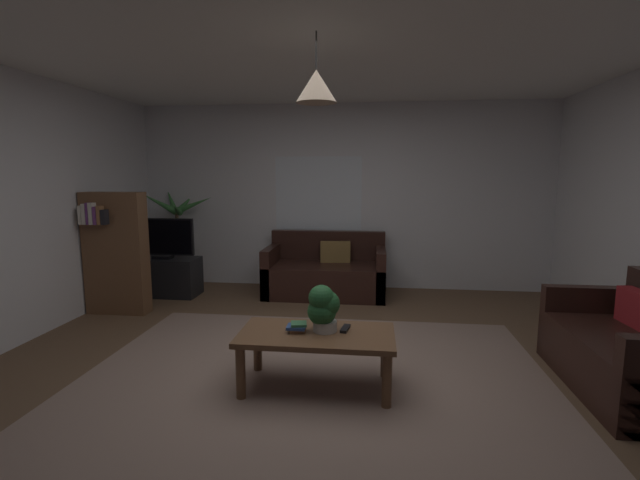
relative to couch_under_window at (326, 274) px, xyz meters
name	(u,v)px	position (x,y,z in m)	size (l,w,h in m)	color
floor	(316,374)	(0.17, -2.39, -0.29)	(5.70, 5.72, 0.02)	brown
rug	(312,384)	(0.17, -2.59, -0.27)	(3.70, 3.15, 0.01)	gray
wall_back	(342,197)	(0.17, 0.50, 1.01)	(5.82, 0.06, 2.56)	silver
ceiling	(315,40)	(0.17, -2.39, 2.30)	(5.70, 5.72, 0.02)	white
window_pane	(318,193)	(-0.16, 0.47, 1.05)	(1.22, 0.01, 1.03)	white
couch_under_window	(326,274)	(0.00, 0.00, 0.00)	(1.57, 0.81, 0.82)	black
couch_right_side	(635,355)	(2.55, -2.41, 0.00)	(0.81, 1.36, 0.82)	black
coffee_table	(317,341)	(0.21, -2.63, 0.09)	(1.16, 0.60, 0.43)	brown
book_on_table_0	(298,330)	(0.07, -2.63, 0.17)	(0.12, 0.10, 0.03)	#99663F
book_on_table_1	(296,327)	(0.06, -2.63, 0.19)	(0.14, 0.12, 0.02)	#2D4C8C
book_on_table_2	(299,324)	(0.08, -2.63, 0.22)	(0.12, 0.11, 0.02)	#387247
remote_on_table_0	(345,329)	(0.42, -2.55, 0.17)	(0.05, 0.16, 0.02)	black
potted_plant_on_table	(323,307)	(0.26, -2.59, 0.34)	(0.24, 0.22, 0.36)	beige
tv_stand	(165,277)	(-2.13, -0.28, -0.03)	(0.90, 0.44, 0.50)	black
tv	(162,238)	(-2.13, -0.30, 0.50)	(0.86, 0.16, 0.53)	black
potted_palm_corner	(179,245)	(-2.14, 0.23, 0.32)	(0.96, 0.70, 1.42)	#B77051
bookshelf_corner	(115,252)	(-2.31, -1.07, 0.44)	(0.70, 0.31, 1.40)	brown
pendant_lamp	(316,86)	(0.21, -2.63, 1.93)	(0.29, 0.29, 0.47)	black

